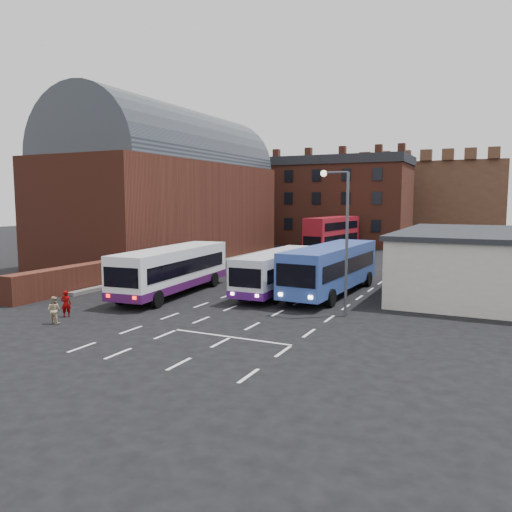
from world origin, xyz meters
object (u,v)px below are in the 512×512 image
at_px(bus_blue, 331,266).
at_px(bus_red_double, 332,234).
at_px(street_lamp, 342,229).
at_px(pedestrian_red, 66,304).
at_px(bus_white_inbound, 278,269).
at_px(pedestrian_beige, 54,310).
at_px(bus_white_outbound, 173,267).

height_order(bus_blue, bus_red_double, bus_red_double).
distance_m(street_lamp, pedestrian_red, 15.40).
bearing_deg(pedestrian_red, bus_white_inbound, -160.85).
bearing_deg(pedestrian_beige, bus_white_outbound, -107.63).
bearing_deg(pedestrian_beige, pedestrian_red, -78.35).
xyz_separation_m(bus_white_outbound, bus_white_inbound, (6.15, 3.45, -0.18)).
relative_size(bus_red_double, street_lamp, 1.39).
bearing_deg(street_lamp, bus_white_outbound, 174.24).
height_order(street_lamp, pedestrian_red, street_lamp).
bearing_deg(bus_white_outbound, street_lamp, -10.93).
relative_size(bus_blue, pedestrian_red, 8.38).
relative_size(bus_white_inbound, pedestrian_beige, 7.30).
distance_m(bus_white_outbound, bus_blue, 10.59).
bearing_deg(pedestrian_beige, street_lamp, -160.27).
height_order(bus_white_inbound, pedestrian_beige, bus_white_inbound).
xyz_separation_m(bus_blue, street_lamp, (2.33, -5.79, 2.83)).
relative_size(street_lamp, pedestrian_red, 5.49).
bearing_deg(bus_blue, bus_white_outbound, 28.08).
bearing_deg(pedestrian_red, bus_red_double, -132.30).
bearing_deg(pedestrian_beige, bus_blue, -139.46).
height_order(bus_white_outbound, bus_blue, bus_blue).
bearing_deg(street_lamp, pedestrian_red, -153.29).
bearing_deg(bus_white_inbound, bus_blue, -162.66).
xyz_separation_m(pedestrian_red, pedestrian_beige, (0.62, -1.36, -0.01)).
relative_size(bus_white_outbound, bus_white_inbound, 1.12).
bearing_deg(bus_red_double, pedestrian_beige, 92.74).
bearing_deg(bus_blue, bus_white_inbound, 21.00).
bearing_deg(bus_white_inbound, street_lamp, 139.57).
height_order(bus_blue, pedestrian_beige, bus_blue).
distance_m(bus_white_outbound, bus_red_double, 29.45).
xyz_separation_m(bus_blue, pedestrian_beige, (-10.34, -13.84, -1.21)).
distance_m(bus_blue, pedestrian_beige, 17.31).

